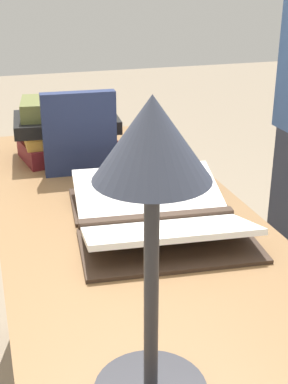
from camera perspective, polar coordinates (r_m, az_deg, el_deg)
reading_desk at (r=1.20m, az=-0.86°, el=-8.68°), size 1.56×0.57×0.75m
open_book at (r=1.17m, az=1.42°, el=-2.44°), size 0.46×0.40×0.07m
book_stack_tall at (r=1.58m, az=-8.26°, el=6.73°), size 0.23×0.31×0.17m
book_standing_upright at (r=1.43m, az=-6.88°, el=6.19°), size 0.05×0.20×0.22m
reading_lamp at (r=0.59m, az=0.84°, el=-0.54°), size 0.15×0.15×0.40m
coffee_mug at (r=1.44m, az=1.34°, el=3.60°), size 0.10×0.09×0.08m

